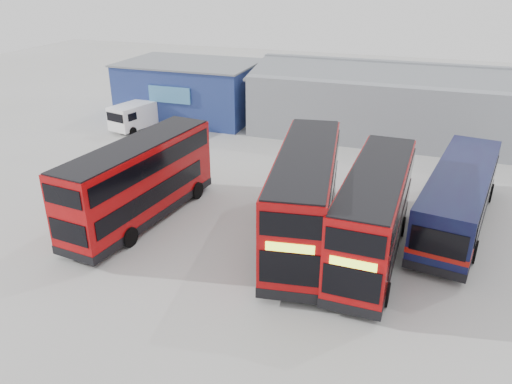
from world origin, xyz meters
name	(u,v)px	position (x,y,z in m)	size (l,w,h in m)	color
ground_plane	(276,222)	(0.00, 0.00, 0.00)	(120.00, 120.00, 0.00)	#9D9D98
office_block	(191,89)	(-14.00, 17.99, 2.58)	(12.30, 8.32, 5.12)	navy
maintenance_shed	(438,104)	(8.00, 20.00, 2.60)	(30.50, 12.00, 5.89)	gray
double_decker_left	(140,183)	(-7.23, -2.18, 2.27)	(3.83, 11.02, 4.57)	#A0090B
double_decker_centre	(304,199)	(1.94, -1.55, 2.45)	(4.45, 11.89, 4.92)	#A0090B
double_decker_right	(373,215)	(5.44, -1.90, 2.27)	(2.97, 10.87, 4.57)	#A0090B
single_decker_blue	(458,199)	(9.44, 2.81, 1.66)	(4.77, 12.59, 3.34)	#0D163A
panel_van	(138,114)	(-16.70, 12.90, 1.29)	(3.26, 5.60, 2.30)	white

